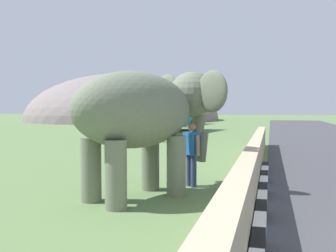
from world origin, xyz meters
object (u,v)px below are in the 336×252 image
at_px(bus_teal, 166,107).
at_px(bus_orange, 171,107).
at_px(person_handler, 191,151).
at_px(cow_near, 163,127).
at_px(elephant, 147,112).

bearing_deg(bus_teal, bus_orange, 12.80).
relative_size(person_handler, cow_near, 0.89).
distance_m(bus_orange, cow_near, 22.33).
distance_m(person_handler, bus_teal, 22.06).
bearing_deg(bus_orange, bus_teal, -167.20).
bearing_deg(bus_teal, elephant, -165.60).
bearing_deg(elephant, cow_near, 14.36).
bearing_deg(elephant, person_handler, -30.52).
xyz_separation_m(elephant, bus_orange, (35.24, 8.67, 0.16)).
distance_m(bus_teal, cow_near, 9.16).
bearing_deg(person_handler, elephant, 149.48).
distance_m(person_handler, bus_orange, 35.25).
height_order(elephant, bus_teal, bus_teal).
xyz_separation_m(person_handler, bus_orange, (33.94, 9.43, 1.16)).
distance_m(elephant, bus_teal, 23.07).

